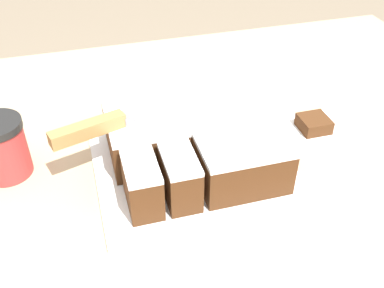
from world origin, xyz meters
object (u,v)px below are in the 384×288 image
object	(u,v)px
brownie	(314,124)
coffee_cup	(2,148)
cake	(194,142)
cake_board	(192,164)
knife	(107,124)

from	to	relation	value
brownie	coffee_cup	bearing A→B (deg)	176.33
cake	coffee_cup	size ratio (longest dim) A/B	2.60
cake	cake_board	bearing A→B (deg)	-138.94
cake	knife	distance (m)	0.14
cake_board	cake	distance (m)	0.04
knife	coffee_cup	size ratio (longest dim) A/B	3.03
cake_board	brownie	size ratio (longest dim) A/B	6.15
coffee_cup	brownie	bearing A→B (deg)	-3.67
cake_board	knife	world-z (taller)	knife
coffee_cup	cake	bearing A→B (deg)	-11.78
coffee_cup	brownie	xyz separation A→B (m)	(0.53, -0.03, -0.03)
cake_board	knife	distance (m)	0.16
knife	coffee_cup	world-z (taller)	knife
cake_board	coffee_cup	distance (m)	0.30
cake	brownie	bearing A→B (deg)	6.73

